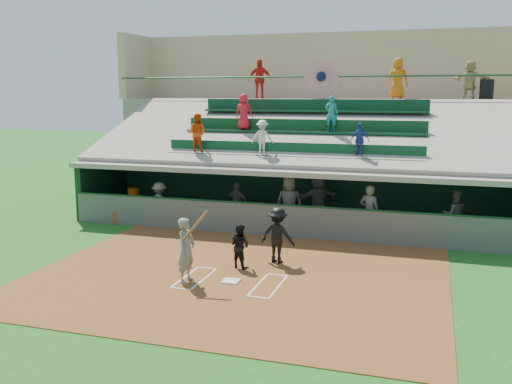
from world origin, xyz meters
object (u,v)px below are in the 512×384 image
(batter_at_plate, at_px, (187,250))
(white_table, at_px, (134,208))
(home_plate, at_px, (231,281))
(catcher, at_px, (240,246))
(water_cooler, at_px, (133,194))
(trash_bin, at_px, (487,90))

(batter_at_plate, xyz_separation_m, white_table, (-5.22, 6.59, -0.49))
(home_plate, distance_m, catcher, 1.40)
(home_plate, relative_size, water_cooler, 0.99)
(home_plate, height_order, catcher, catcher)
(home_plate, relative_size, trash_bin, 0.50)
(home_plate, height_order, trash_bin, trash_bin)
(home_plate, relative_size, white_table, 0.53)
(home_plate, bearing_deg, catcher, 98.16)
(catcher, relative_size, white_table, 1.55)
(catcher, distance_m, white_table, 7.92)
(home_plate, distance_m, trash_bin, 15.30)
(home_plate, height_order, batter_at_plate, batter_at_plate)
(water_cooler, relative_size, trash_bin, 0.51)
(catcher, bearing_deg, batter_at_plate, 80.32)
(white_table, bearing_deg, batter_at_plate, -64.75)
(catcher, height_order, white_table, catcher)
(catcher, height_order, water_cooler, catcher)
(water_cooler, bearing_deg, home_plate, -44.65)
(batter_at_plate, bearing_deg, white_table, 128.39)
(white_table, bearing_deg, trash_bin, 12.83)
(home_plate, xyz_separation_m, water_cooler, (-6.34, 6.26, 0.93))
(catcher, distance_m, trash_bin, 14.16)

